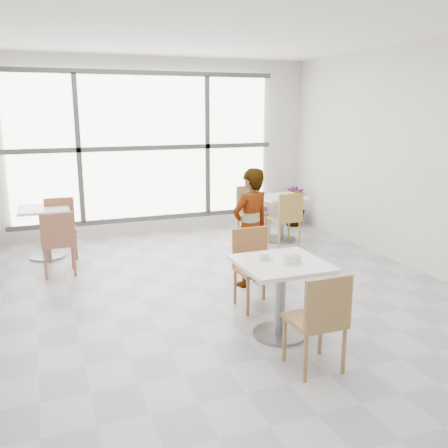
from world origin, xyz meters
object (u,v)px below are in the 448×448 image
object	(u,v)px
person	(251,228)
bg_chair_left_near	(58,239)
bg_table_right	(281,212)
chair_far	(254,262)
bg_chair_right_far	(250,208)
bg_chair_left_far	(61,224)
main_table	(281,285)
chair_near	(320,316)
bg_chair_right_near	(287,216)
plant_right	(295,207)
coffee_cup	(264,257)
oatmeal_bowl	(292,258)
bg_table_left	(45,225)

from	to	relation	value
person	bg_chair_left_near	size ratio (longest dim) A/B	1.69
bg_table_right	chair_far	bearing A→B (deg)	-123.63
bg_chair_right_far	chair_far	bearing A→B (deg)	-113.21
chair_far	bg_chair_left_far	bearing A→B (deg)	125.20
bg_table_right	bg_chair_right_far	distance (m)	0.55
main_table	bg_table_right	bearing A→B (deg)	62.47
main_table	bg_chair_left_near	distance (m)	3.20
main_table	person	world-z (taller)	person
chair_far	chair_near	bearing A→B (deg)	-93.21
chair_far	bg_chair_right_near	world-z (taller)	same
person	plant_right	bearing A→B (deg)	-144.77
coffee_cup	main_table	bearing A→B (deg)	-37.16
bg_table_right	bg_chair_right_far	bearing A→B (deg)	134.05
chair_far	bg_chair_right_near	xyz separation A→B (m)	(1.48, 2.00, 0.00)
person	plant_right	distance (m)	3.36
coffee_cup	bg_chair_left_far	distance (m)	3.79
bg_chair_right_near	plant_right	world-z (taller)	bg_chair_right_near
oatmeal_bowl	bg_chair_right_far	size ratio (longest dim) A/B	0.24
bg_chair_right_near	bg_table_right	bearing A→B (deg)	-103.28
bg_chair_left_near	bg_chair_right_far	size ratio (longest dim) A/B	1.00
bg_chair_right_far	bg_table_left	bearing A→B (deg)	-179.84
main_table	person	size ratio (longest dim) A/B	0.55
bg_table_right	plant_right	size ratio (longest dim) A/B	1.04
bg_table_left	bg_chair_right_far	distance (m)	3.30
main_table	bg_chair_right_far	size ratio (longest dim) A/B	0.92
oatmeal_bowl	bg_chair_right_near	size ratio (longest dim) A/B	0.24
bg_table_right	bg_chair_left_near	size ratio (longest dim) A/B	0.86
chair_far	main_table	bearing A→B (deg)	-95.27
bg_table_right	chair_near	bearing A→B (deg)	-113.11
chair_near	bg_table_right	distance (m)	4.20
chair_near	chair_far	bearing A→B (deg)	-93.21
bg_chair_right_far	oatmeal_bowl	bearing A→B (deg)	-108.03
bg_chair_left_near	bg_chair_right_far	distance (m)	3.30
bg_table_left	bg_chair_right_far	xyz separation A→B (m)	(3.30, 0.01, 0.01)
person	bg_table_left	xyz separation A→B (m)	(-2.35, 2.14, -0.25)
bg_chair_left_far	bg_chair_right_far	size ratio (longest dim) A/B	1.00
coffee_cup	person	distance (m)	1.36
bg_chair_left_far	plant_right	world-z (taller)	bg_chair_left_far
bg_table_right	bg_chair_right_near	size ratio (longest dim) A/B	0.86
plant_right	chair_near	bearing A→B (deg)	-116.68
person	chair_far	bearing A→B (deg)	52.68
chair_near	bg_chair_left_near	bearing A→B (deg)	-60.22
bg_table_right	bg_chair_left_far	xyz separation A→B (m)	(-3.46, 0.34, 0.01)
bg_chair_right_near	chair_near	bearing A→B (deg)	65.97
bg_table_left	plant_right	size ratio (longest dim) A/B	1.04
oatmeal_bowl	chair_far	bearing A→B (deg)	90.45
bg_chair_left_far	bg_chair_right_far	world-z (taller)	same
bg_table_left	bg_chair_left_near	distance (m)	0.96
main_table	chair_far	distance (m)	0.79
chair_near	bg_chair_right_near	size ratio (longest dim) A/B	1.00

